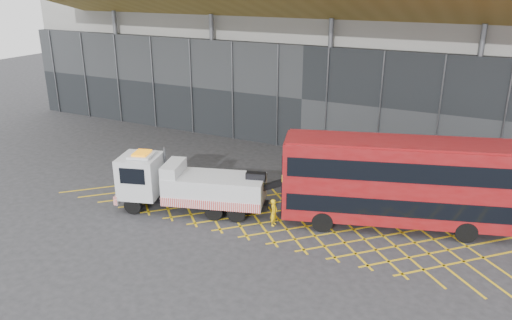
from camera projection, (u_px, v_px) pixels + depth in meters
The scene contains 6 objects.
ground_plane at pixel (202, 197), 30.74m from camera, with size 120.00×120.00×0.00m, color #2B2B2D.
road_markings at pixel (285, 214), 28.38m from camera, with size 27.96×7.16×0.01m.
construction_building at pixel (334, 25), 42.31m from camera, with size 55.00×23.97×18.00m.
recovery_truck at pixel (186, 184), 28.41m from camera, with size 9.87×4.67×3.46m.
bus_towed at pixel (397, 180), 26.19m from camera, with size 12.16×6.19×4.85m.
worker at pixel (274, 212), 26.94m from camera, with size 0.55×0.36×1.52m, color yellow.
Camera 1 is at (15.59, -23.63, 12.64)m, focal length 35.00 mm.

